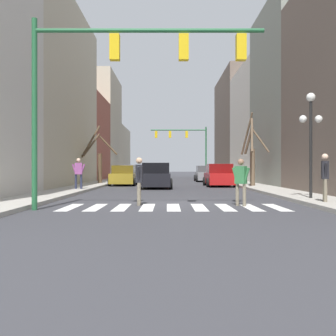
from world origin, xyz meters
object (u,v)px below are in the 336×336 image
(traffic_signal_far, at_px, (187,140))
(car_parked_right_mid, at_px, (207,174))
(car_parked_right_far, at_px, (125,176))
(street_tree_left_near, at_px, (99,159))
(car_at_intersection, at_px, (157,176))
(pedestrian_near_right_corner, at_px, (140,177))
(traffic_signal_near, at_px, (122,67))
(pedestrian_waiting_at_curb, at_px, (326,173))
(pedestrian_on_right_sidewalk, at_px, (80,171))
(street_lamp_right_corner, at_px, (312,123))
(car_parked_left_mid, at_px, (143,172))
(car_parked_left_far, at_px, (134,174))
(pedestrian_crossing_street, at_px, (242,178))
(street_tree_left_mid, at_px, (253,154))
(car_driving_toward_lane, at_px, (220,176))

(traffic_signal_far, bearing_deg, car_parked_right_mid, -80.54)
(car_parked_right_far, bearing_deg, street_tree_left_near, 68.28)
(car_at_intersection, distance_m, pedestrian_near_right_corner, 11.86)
(traffic_signal_near, bearing_deg, pedestrian_waiting_at_curb, 11.15)
(pedestrian_near_right_corner, bearing_deg, pedestrian_on_right_sidewalk, -153.70)
(car_at_intersection, bearing_deg, car_parked_right_mid, 160.59)
(car_at_intersection, height_order, street_tree_left_near, street_tree_left_near)
(street_lamp_right_corner, distance_m, pedestrian_on_right_sidewalk, 13.15)
(car_parked_left_mid, distance_m, pedestrian_near_right_corner, 36.73)
(car_parked_right_mid, relative_size, car_parked_left_far, 0.90)
(street_lamp_right_corner, relative_size, pedestrian_waiting_at_curb, 2.46)
(pedestrian_crossing_street, bearing_deg, street_lamp_right_corner, 72.35)
(pedestrian_near_right_corner, height_order, street_tree_left_mid, street_tree_left_mid)
(car_parked_right_far, distance_m, pedestrian_on_right_sidewalk, 8.08)
(street_lamp_right_corner, height_order, car_parked_right_mid, street_lamp_right_corner)
(traffic_signal_far, xyz_separation_m, car_driving_toward_lane, (1.61, -19.73, -4.04))
(street_tree_left_mid, bearing_deg, pedestrian_waiting_at_curb, -90.29)
(street_lamp_right_corner, height_order, car_at_intersection, street_lamp_right_corner)
(car_parked_left_far, height_order, pedestrian_near_right_corner, pedestrian_near_right_corner)
(pedestrian_on_right_sidewalk, xyz_separation_m, street_tree_left_mid, (10.98, 4.08, 1.15))
(car_parked_right_far, distance_m, car_at_intersection, 5.17)
(traffic_signal_far, relative_size, pedestrian_crossing_street, 4.10)
(car_parked_left_far, relative_size, street_tree_left_near, 1.05)
(traffic_signal_near, xyz_separation_m, traffic_signal_far, (3.73, 36.04, 0.13))
(car_parked_right_far, height_order, street_tree_left_mid, street_tree_left_mid)
(traffic_signal_far, xyz_separation_m, pedestrian_crossing_street, (0.43, -34.72, -3.80))
(car_driving_toward_lane, relative_size, pedestrian_waiting_at_curb, 2.54)
(car_parked_left_far, bearing_deg, car_driving_toward_lane, -141.53)
(traffic_signal_near, distance_m, pedestrian_waiting_at_curb, 8.17)
(street_tree_left_mid, bearing_deg, pedestrian_near_right_corner, -118.65)
(car_parked_right_far, relative_size, pedestrian_waiting_at_curb, 2.42)
(car_parked_left_mid, xyz_separation_m, car_parked_right_mid, (7.22, -11.81, -0.08))
(car_at_intersection, bearing_deg, car_parked_left_far, -167.59)
(car_parked_right_far, relative_size, pedestrian_on_right_sidewalk, 2.37)
(traffic_signal_far, relative_size, car_parked_right_far, 1.65)
(traffic_signal_far, xyz_separation_m, street_tree_left_near, (-7.81, -17.25, -2.71))
(traffic_signal_near, bearing_deg, car_parked_right_mid, 78.64)
(car_parked_left_mid, xyz_separation_m, street_tree_left_near, (-2.17, -19.50, 1.27))
(street_tree_left_near, bearing_deg, street_tree_left_mid, -22.23)
(pedestrian_near_right_corner, bearing_deg, pedestrian_crossing_street, 85.00)
(traffic_signal_near, distance_m, street_tree_left_mid, 16.08)
(car_at_intersection, height_order, pedestrian_crossing_street, pedestrian_crossing_street)
(pedestrian_waiting_at_curb, bearing_deg, car_at_intersection, -136.70)
(car_parked_right_mid, bearing_deg, car_driving_toward_lane, -179.91)
(car_parked_right_mid, xyz_separation_m, street_tree_left_near, (-9.40, -7.70, 1.36))
(car_at_intersection, relative_size, pedestrian_near_right_corner, 2.37)
(street_tree_left_mid, bearing_deg, street_lamp_right_corner, -89.61)
(car_parked_right_far, xyz_separation_m, car_parked_left_far, (0.04, 7.46, 0.05))
(street_tree_left_mid, bearing_deg, car_parked_left_mid, 110.86)
(pedestrian_waiting_at_curb, bearing_deg, street_tree_left_near, -131.89)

